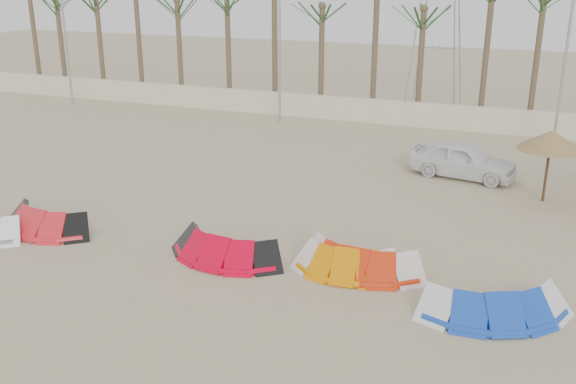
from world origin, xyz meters
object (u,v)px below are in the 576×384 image
at_px(kite_red_right, 363,254).
at_px(kite_orange, 350,257).
at_px(car, 463,160).
at_px(kite_blue, 496,296).
at_px(parasol_left, 551,140).
at_px(kite_red_mid, 229,243).
at_px(kite_red_left, 51,216).

xyz_separation_m(kite_red_right, kite_orange, (-0.28, -0.28, -0.00)).
bearing_deg(car, kite_red_right, -179.22).
height_order(kite_red_right, kite_orange, same).
bearing_deg(kite_blue, parasol_left, 83.87).
distance_m(kite_red_right, car, 9.74).
distance_m(kite_red_mid, kite_red_right, 3.91).
distance_m(kite_red_left, parasol_left, 17.35).
bearing_deg(car, kite_red_mid, 162.26).
height_order(kite_orange, parasol_left, parasol_left).
xyz_separation_m(kite_red_left, kite_orange, (9.94, 0.61, -0.00)).
relative_size(kite_red_mid, kite_blue, 0.89).
distance_m(kite_red_left, car, 15.78).
relative_size(kite_blue, parasol_left, 1.55).
relative_size(kite_red_mid, car, 0.86).
bearing_deg(kite_red_mid, parasol_left, 44.77).
relative_size(kite_orange, car, 0.74).
distance_m(kite_orange, kite_blue, 4.10).
bearing_deg(kite_red_right, kite_orange, -134.17).
distance_m(kite_orange, car, 10.07).
relative_size(kite_red_left, car, 0.83).
bearing_deg(kite_red_right, kite_red_mid, -169.96).
relative_size(kite_red_right, car, 0.86).
relative_size(kite_red_right, kite_blue, 0.90).
bearing_deg(kite_blue, kite_red_right, 162.19).
height_order(kite_red_mid, kite_blue, same).
relative_size(kite_red_left, kite_red_mid, 0.96).
xyz_separation_m(kite_blue, car, (-2.16, 10.80, 0.30)).
bearing_deg(parasol_left, kite_red_right, -121.04).
bearing_deg(car, kite_blue, -158.67).
distance_m(kite_red_right, kite_orange, 0.40).
height_order(kite_red_mid, car, car).
relative_size(kite_orange, kite_blue, 0.77).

